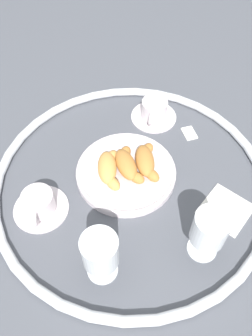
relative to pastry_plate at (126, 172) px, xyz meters
name	(u,v)px	position (x,y,z in m)	size (l,w,h in m)	color
ground_plane	(131,183)	(0.02, 0.02, -0.01)	(2.20, 2.20, 0.00)	#4C4F56
table_chrome_rim	(131,180)	(0.02, 0.02, 0.00)	(0.71, 0.71, 0.02)	silver
pastry_plate	(126,172)	(0.00, 0.00, 0.00)	(0.26, 0.26, 0.02)	silver
croissant_large	(108,169)	(0.02, -0.04, 0.03)	(0.13, 0.09, 0.04)	#D6994C
croissant_small	(127,165)	(0.00, 0.00, 0.03)	(0.12, 0.11, 0.04)	#BC7A38
croissant_extra	(146,161)	(-0.02, 0.05, 0.03)	(0.13, 0.09, 0.04)	#BC7A38
coffee_cup_near	(154,111)	(-0.23, 0.03, 0.01)	(0.14, 0.14, 0.06)	silver
coffee_cup_far	(39,204)	(0.15, -0.18, 0.01)	(0.14, 0.14, 0.06)	silver
juice_glass_left	(210,230)	(0.16, 0.22, 0.08)	(0.08, 0.08, 0.14)	white
juice_glass_right	(100,252)	(0.26, 0.01, 0.08)	(0.08, 0.08, 0.14)	white
sugar_packet	(189,133)	(-0.19, 0.14, -0.01)	(0.05, 0.03, 0.01)	white
folded_napkin	(226,209)	(0.04, 0.26, -0.01)	(0.11, 0.11, 0.01)	silver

